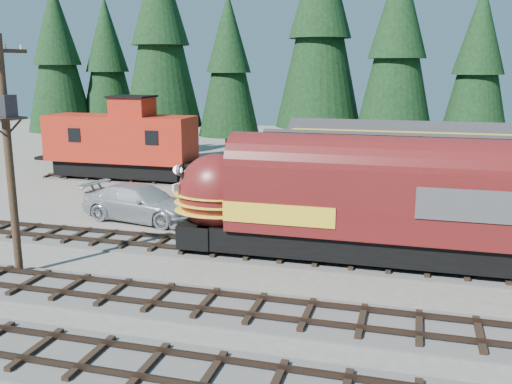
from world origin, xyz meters
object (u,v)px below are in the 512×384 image
(locomotive, at_px, (337,206))
(utility_pole, at_px, (8,141))
(pickup_truck_b, at_px, (141,203))
(depot, at_px, (398,171))
(caboose, at_px, (121,142))
(pickup_truck_a, at_px, (257,203))

(locomotive, xyz_separation_m, utility_pole, (-12.12, -4.96, 2.95))
(pickup_truck_b, bearing_deg, utility_pole, -177.50)
(depot, height_order, locomotive, depot)
(utility_pole, xyz_separation_m, pickup_truck_b, (0.97, 8.85, -4.41))
(caboose, relative_size, pickup_truck_a, 1.85)
(caboose, bearing_deg, utility_pole, -73.37)
(locomotive, relative_size, caboose, 1.37)
(caboose, distance_m, utility_pole, 19.95)
(utility_pole, bearing_deg, locomotive, 40.31)
(utility_pole, bearing_deg, pickup_truck_a, 76.06)
(locomotive, bearing_deg, pickup_truck_b, 160.77)
(depot, relative_size, caboose, 1.15)
(locomotive, xyz_separation_m, pickup_truck_a, (-5.20, 6.11, -1.60))
(depot, distance_m, pickup_truck_b, 13.85)
(depot, bearing_deg, locomotive, -109.51)
(locomotive, distance_m, caboose, 22.64)
(depot, height_order, pickup_truck_a, depot)
(utility_pole, bearing_deg, depot, 56.52)
(depot, height_order, caboose, caboose)
(pickup_truck_a, height_order, pickup_truck_b, pickup_truck_b)
(caboose, height_order, utility_pole, utility_pole)
(utility_pole, distance_m, pickup_truck_a, 13.83)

